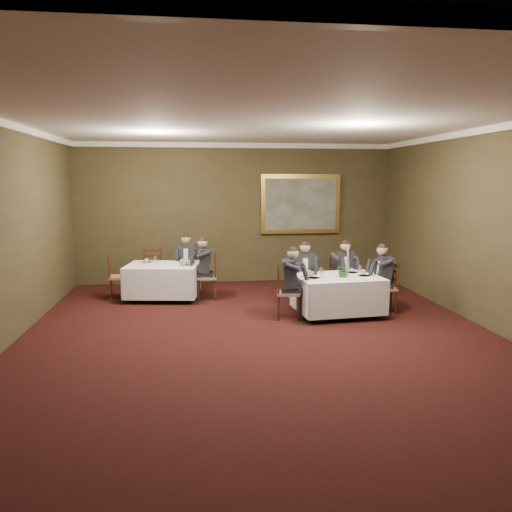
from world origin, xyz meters
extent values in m
plane|color=black|center=(0.00, 0.00, 0.00)|extent=(10.00, 10.00, 0.00)
cube|color=silver|center=(0.00, 0.00, 3.50)|extent=(8.00, 10.00, 0.10)
cube|color=#38311C|center=(0.00, 5.00, 1.75)|extent=(8.00, 0.10, 3.50)
cube|color=#38311C|center=(0.00, -5.00, 1.75)|extent=(8.00, 0.10, 3.50)
cube|color=#38311C|center=(4.00, 0.00, 1.75)|extent=(0.10, 10.00, 3.50)
cube|color=white|center=(0.00, 4.95, 3.44)|extent=(8.00, 0.10, 0.12)
cube|color=white|center=(0.00, -4.95, 3.44)|extent=(8.00, 0.10, 0.12)
cube|color=white|center=(3.95, 0.00, 3.44)|extent=(0.10, 10.00, 0.12)
cube|color=black|center=(1.65, 1.48, 0.73)|extent=(1.61, 1.27, 0.04)
cube|color=white|center=(1.65, 1.48, 0.76)|extent=(1.67, 1.33, 0.02)
cube|color=white|center=(1.65, 1.48, 0.42)|extent=(1.69, 1.35, 0.65)
cube|color=black|center=(-1.77, 3.26, 0.73)|extent=(1.61, 1.30, 0.04)
cube|color=white|center=(-1.77, 3.26, 0.76)|extent=(1.68, 1.37, 0.02)
cube|color=white|center=(-1.77, 3.26, 0.42)|extent=(1.71, 1.39, 0.65)
cube|color=#926B4A|center=(1.15, 2.23, 0.48)|extent=(0.45, 0.43, 0.05)
cube|color=black|center=(1.16, 2.42, 0.73)|extent=(0.38, 0.04, 0.54)
cube|color=black|center=(1.15, 2.23, 0.86)|extent=(0.43, 0.32, 0.55)
sphere|color=tan|center=(1.15, 2.23, 1.24)|extent=(0.22, 0.22, 0.21)
cube|color=#926B4A|center=(1.99, 2.31, 0.48)|extent=(0.54, 0.52, 0.05)
cube|color=black|center=(1.94, 2.50, 0.73)|extent=(0.37, 0.13, 0.54)
cube|color=black|center=(1.99, 2.31, 0.86)|extent=(0.49, 0.41, 0.55)
sphere|color=tan|center=(1.99, 2.31, 1.24)|extent=(0.26, 0.26, 0.21)
cube|color=#926B4A|center=(0.66, 1.38, 0.48)|extent=(0.48, 0.50, 0.05)
cube|color=black|center=(0.48, 1.41, 0.73)|extent=(0.09, 0.38, 0.54)
cube|color=black|center=(0.66, 1.38, 0.86)|extent=(0.37, 0.46, 0.55)
sphere|color=tan|center=(0.66, 1.38, 1.24)|extent=(0.24, 0.24, 0.21)
cube|color=#926B4A|center=(2.63, 1.57, 0.48)|extent=(0.48, 0.50, 0.05)
cube|color=black|center=(2.82, 1.54, 0.73)|extent=(0.09, 0.38, 0.54)
cube|color=black|center=(2.63, 1.57, 0.86)|extent=(0.37, 0.46, 0.55)
sphere|color=tan|center=(2.63, 1.57, 1.24)|extent=(0.24, 0.24, 0.21)
cube|color=#926B4A|center=(-2.07, 4.09, 0.48)|extent=(0.46, 0.44, 0.05)
cube|color=black|center=(-2.06, 4.28, 0.73)|extent=(0.38, 0.05, 0.54)
cube|color=#926B4A|center=(-1.25, 3.97, 0.48)|extent=(0.50, 0.48, 0.05)
cube|color=black|center=(-1.22, 4.16, 0.73)|extent=(0.38, 0.09, 0.54)
cube|color=black|center=(-1.25, 3.97, 0.86)|extent=(0.46, 0.37, 0.55)
sphere|color=tan|center=(-1.25, 3.97, 1.24)|extent=(0.24, 0.24, 0.21)
cube|color=#926B4A|center=(-0.82, 3.12, 0.48)|extent=(0.45, 0.46, 0.05)
cube|color=black|center=(-0.63, 3.11, 0.73)|extent=(0.05, 0.38, 0.54)
cube|color=black|center=(-0.82, 3.12, 0.86)|extent=(0.33, 0.44, 0.55)
sphere|color=tan|center=(-0.82, 3.12, 1.24)|extent=(0.22, 0.22, 0.21)
cube|color=#926B4A|center=(-2.73, 3.40, 0.48)|extent=(0.47, 0.48, 0.05)
cube|color=black|center=(-2.92, 3.38, 0.73)|extent=(0.07, 0.38, 0.54)
imported|color=#2D5926|center=(1.72, 1.38, 0.91)|extent=(0.27, 0.23, 0.29)
cylinder|color=#A87733|center=(1.84, 1.52, 0.78)|extent=(0.08, 0.08, 0.02)
cylinder|color=#A87733|center=(1.84, 1.52, 0.97)|extent=(0.02, 0.02, 0.36)
cylinder|color=white|center=(1.84, 1.52, 1.23)|extent=(0.02, 0.02, 0.16)
cylinder|color=white|center=(1.20, 1.76, 0.77)|extent=(0.25, 0.25, 0.01)
cylinder|color=white|center=(1.20, 1.91, 0.80)|extent=(0.08, 0.08, 0.05)
cylinder|color=white|center=(1.37, 1.76, 0.83)|extent=(0.06, 0.06, 0.14)
cylinder|color=white|center=(-2.14, 3.64, 0.77)|extent=(0.25, 0.25, 0.01)
cylinder|color=white|center=(-2.14, 3.79, 0.80)|extent=(0.08, 0.08, 0.05)
cylinder|color=white|center=(-1.97, 3.64, 0.83)|extent=(0.06, 0.06, 0.14)
cube|color=gold|center=(1.65, 4.94, 1.98)|extent=(2.05, 0.08, 1.51)
cube|color=#41462F|center=(1.65, 4.90, 1.98)|extent=(1.83, 0.01, 1.29)
camera|label=1|loc=(-1.09, -7.64, 2.58)|focal=35.00mm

